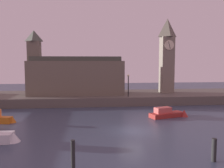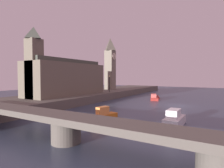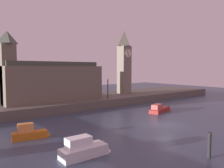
{
  "view_description": "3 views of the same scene",
  "coord_description": "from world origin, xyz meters",
  "views": [
    {
      "loc": [
        -4.7,
        -24.71,
        7.31
      ],
      "look_at": [
        -0.46,
        16.34,
        3.6
      ],
      "focal_mm": 38.31,
      "sensor_mm": 36.0,
      "label": 1
    },
    {
      "loc": [
        -33.28,
        -6.47,
        5.11
      ],
      "look_at": [
        1.4,
        14.09,
        3.43
      ],
      "focal_mm": 29.59,
      "sensor_mm": 36.0,
      "label": 2
    },
    {
      "loc": [
        -22.69,
        -17.72,
        7.28
      ],
      "look_at": [
        4.16,
        16.47,
        4.13
      ],
      "focal_mm": 35.5,
      "sensor_mm": 36.0,
      "label": 3
    }
  ],
  "objects": [
    {
      "name": "ground_plane",
      "position": [
        0.0,
        0.0,
        0.0
      ],
      "size": [
        120.0,
        120.0,
        0.0
      ],
      "primitive_type": "plane",
      "color": "#384256"
    },
    {
      "name": "boat_dinghy_red",
      "position": [
        6.46,
        5.99,
        0.44
      ],
      "size": [
        5.81,
        2.97,
        1.61
      ],
      "color": "maroon",
      "rests_on": "ground"
    },
    {
      "name": "boat_ferry_white",
      "position": [
        -13.27,
        -2.37,
        0.63
      ],
      "size": [
        4.64,
        1.62,
        1.76
      ],
      "color": "silver",
      "rests_on": "ground"
    },
    {
      "name": "far_embankment",
      "position": [
        0.0,
        20.0,
        0.75
      ],
      "size": [
        70.0,
        12.0,
        1.5
      ],
      "primitive_type": "cube",
      "color": "#5B544C",
      "rests_on": "ground"
    },
    {
      "name": "clock_tower",
      "position": [
        10.54,
        20.11,
        8.84
      ],
      "size": [
        2.6,
        2.63,
        14.13
      ],
      "color": "slate",
      "rests_on": "far_embankment"
    },
    {
      "name": "mooring_post_left",
      "position": [
        -5.72,
        -8.86,
        1.05
      ],
      "size": [
        0.29,
        0.29,
        2.11
      ],
      "primitive_type": "cylinder",
      "color": "#262626",
      "rests_on": "ground"
    },
    {
      "name": "streetlamp",
      "position": [
        2.22,
        15.27,
        3.87
      ],
      "size": [
        0.36,
        0.36,
        3.79
      ],
      "color": "black",
      "rests_on": "far_embankment"
    },
    {
      "name": "parliament_hall",
      "position": [
        -7.28,
        19.44,
        5.0
      ],
      "size": [
        17.09,
        5.61,
        11.51
      ],
      "color": "#6B6051",
      "rests_on": "far_embankment"
    },
    {
      "name": "boat_patrol_orange",
      "position": [
        -15.39,
        5.02,
        0.58
      ],
      "size": [
        4.02,
        1.75,
        1.68
      ],
      "color": "orange",
      "rests_on": "ground"
    }
  ]
}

